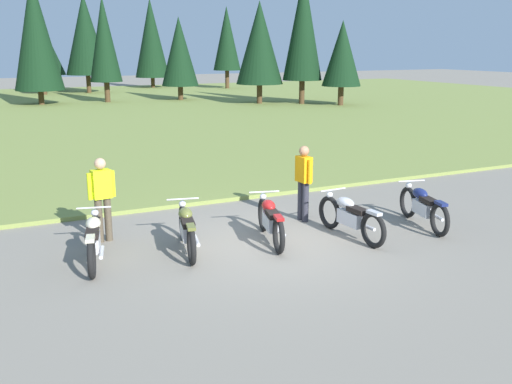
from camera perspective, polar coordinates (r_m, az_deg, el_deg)
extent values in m
plane|color=gray|center=(11.39, 1.32, -5.06)|extent=(140.00, 140.00, 0.00)
cube|color=olive|center=(35.33, -17.84, 7.39)|extent=(80.00, 44.00, 0.10)
cylinder|color=#47331E|center=(38.13, 8.31, 9.27)|extent=(0.36, 0.36, 1.32)
cone|color=black|center=(38.01, 8.46, 13.32)|extent=(2.48, 2.48, 4.07)
cylinder|color=#47331E|center=(40.73, -20.34, 8.64)|extent=(0.36, 0.36, 1.02)
cone|color=black|center=(40.62, -20.84, 14.39)|extent=(3.11, 3.11, 7.17)
cylinder|color=#47331E|center=(53.53, -19.94, 9.99)|extent=(0.36, 0.36, 1.44)
cone|color=black|center=(53.45, -20.21, 13.08)|extent=(3.47, 3.47, 4.35)
cylinder|color=#47331E|center=(41.97, -7.41, 9.57)|extent=(0.36, 0.36, 1.09)
cone|color=black|center=(41.85, -7.54, 13.52)|extent=(2.58, 2.58, 4.71)
cylinder|color=#47331E|center=(55.54, -10.09, 10.51)|extent=(0.36, 0.36, 1.03)
cone|color=black|center=(55.45, -10.27, 14.65)|extent=(3.10, 3.10, 7.00)
cylinder|color=#47331E|center=(53.56, -2.85, 10.94)|extent=(0.36, 0.36, 1.72)
cone|color=black|center=(53.49, -2.90, 14.83)|extent=(2.45, 2.45, 5.55)
cylinder|color=#47331E|center=(38.85, 4.52, 9.70)|extent=(0.36, 0.36, 1.64)
cone|color=black|center=(38.76, 4.64, 15.96)|extent=(2.55, 2.55, 6.84)
cylinder|color=#47331E|center=(50.13, -16.10, 10.12)|extent=(0.36, 0.36, 1.56)
cone|color=black|center=(50.05, -16.42, 14.64)|extent=(3.38, 3.38, 6.36)
cylinder|color=#47331E|center=(49.31, -20.09, 9.79)|extent=(0.36, 0.36, 1.59)
cone|color=black|center=(49.23, -20.40, 13.39)|extent=(2.02, 2.02, 4.62)
cylinder|color=#47331E|center=(41.20, -14.39, 9.43)|extent=(0.36, 0.36, 1.47)
cone|color=black|center=(41.10, -14.70, 14.31)|extent=(2.14, 2.14, 5.55)
cylinder|color=#47331E|center=(38.94, 0.34, 9.56)|extent=(0.36, 0.36, 1.38)
cone|color=black|center=(38.83, 0.35, 14.45)|extent=(3.07, 3.07, 5.26)
torus|color=black|center=(11.31, -15.44, -3.85)|extent=(0.26, 0.70, 0.70)
torus|color=black|center=(9.99, -15.84, -6.27)|extent=(0.26, 0.70, 0.70)
cube|color=silver|center=(10.63, -15.64, -4.73)|extent=(0.35, 0.67, 0.28)
ellipsoid|color=beige|center=(10.72, -15.69, -3.01)|extent=(0.37, 0.53, 0.22)
cube|color=black|center=(10.36, -15.79, -3.96)|extent=(0.33, 0.52, 0.10)
cube|color=beige|center=(9.88, -15.97, -4.42)|extent=(0.21, 0.34, 0.06)
cylinder|color=silver|center=(11.07, -15.63, -1.49)|extent=(0.61, 0.18, 0.03)
sphere|color=silver|center=(11.22, -15.56, -1.97)|extent=(0.14, 0.14, 0.14)
cylinder|color=silver|center=(10.37, -14.92, -5.74)|extent=(0.20, 0.55, 0.07)
torus|color=black|center=(11.59, -7.18, -3.00)|extent=(0.25, 0.70, 0.70)
torus|color=black|center=(10.27, -6.35, -5.24)|extent=(0.25, 0.70, 0.70)
cube|color=silver|center=(10.91, -6.80, -3.81)|extent=(0.34, 0.67, 0.28)
ellipsoid|color=brown|center=(11.00, -6.95, -2.14)|extent=(0.36, 0.53, 0.22)
cube|color=black|center=(10.64, -6.70, -3.03)|extent=(0.32, 0.52, 0.10)
cube|color=brown|center=(10.16, -6.41, -3.43)|extent=(0.21, 0.34, 0.06)
cylinder|color=silver|center=(11.36, -7.21, -0.69)|extent=(0.61, 0.17, 0.03)
sphere|color=silver|center=(11.51, -7.25, -1.17)|extent=(0.14, 0.14, 0.14)
cylinder|color=silver|center=(10.68, -5.86, -4.75)|extent=(0.19, 0.55, 0.07)
torus|color=black|center=(12.05, 0.71, -2.23)|extent=(0.28, 0.70, 0.70)
torus|color=black|center=(10.75, 2.24, -4.28)|extent=(0.28, 0.70, 0.70)
cube|color=silver|center=(11.38, 1.43, -2.95)|extent=(0.36, 0.67, 0.28)
ellipsoid|color=#AD1919|center=(11.47, 1.24, -1.36)|extent=(0.37, 0.53, 0.22)
cube|color=black|center=(11.11, 1.68, -2.19)|extent=(0.34, 0.52, 0.10)
cube|color=#AD1919|center=(10.65, 2.26, -2.54)|extent=(0.22, 0.35, 0.06)
cylinder|color=silver|center=(11.83, 0.82, 0.01)|extent=(0.61, 0.19, 0.03)
sphere|color=silver|center=(11.97, 0.70, -0.46)|extent=(0.14, 0.14, 0.14)
cylinder|color=silver|center=(11.16, 2.46, -3.84)|extent=(0.21, 0.55, 0.07)
torus|color=black|center=(12.32, 7.23, -1.99)|extent=(0.14, 0.70, 0.70)
torus|color=black|center=(11.27, 11.44, -3.68)|extent=(0.14, 0.70, 0.70)
cube|color=silver|center=(11.77, 9.25, -2.56)|extent=(0.24, 0.65, 0.28)
ellipsoid|color=#B7B7BC|center=(11.83, 8.76, -1.05)|extent=(0.29, 0.49, 0.22)
cube|color=black|center=(11.55, 9.97, -1.79)|extent=(0.25, 0.49, 0.10)
cube|color=#B7B7BC|center=(11.17, 11.53, -2.02)|extent=(0.16, 0.33, 0.06)
cylinder|color=silver|center=(12.11, 7.58, 0.22)|extent=(0.62, 0.07, 0.03)
sphere|color=silver|center=(12.23, 7.23, -0.25)|extent=(0.14, 0.14, 0.14)
cylinder|color=silver|center=(11.66, 10.68, -3.30)|extent=(0.10, 0.55, 0.07)
torus|color=black|center=(13.45, 14.69, -0.97)|extent=(0.26, 0.70, 0.70)
torus|color=black|center=(12.27, 17.60, -2.61)|extent=(0.26, 0.70, 0.70)
cube|color=silver|center=(12.84, 16.09, -1.54)|extent=(0.35, 0.67, 0.28)
ellipsoid|color=navy|center=(12.92, 15.81, -0.14)|extent=(0.37, 0.53, 0.22)
cube|color=black|center=(12.60, 16.63, -0.84)|extent=(0.33, 0.52, 0.10)
cube|color=navy|center=(12.18, 17.71, -1.08)|extent=(0.21, 0.34, 0.06)
cylinder|color=silver|center=(13.25, 15.02, 1.05)|extent=(0.61, 0.18, 0.03)
sphere|color=silver|center=(13.38, 14.76, 0.62)|extent=(0.14, 0.14, 0.14)
cylinder|color=silver|center=(12.68, 17.25, -2.29)|extent=(0.20, 0.55, 0.07)
cylinder|color=#4C4233|center=(11.74, -15.15, -2.72)|extent=(0.14, 0.14, 0.88)
cylinder|color=#4C4233|center=(11.80, -14.32, -2.59)|extent=(0.14, 0.14, 0.88)
cube|color=#D8EA19|center=(11.59, -14.95, 0.76)|extent=(0.39, 0.27, 0.56)
sphere|color=tan|center=(11.51, -15.08, 2.70)|extent=(0.22, 0.22, 0.22)
cylinder|color=#D8EA19|center=(11.53, -16.03, 0.52)|extent=(0.09, 0.09, 0.52)
cylinder|color=#D8EA19|center=(11.66, -13.88, 0.81)|extent=(0.09, 0.09, 0.52)
cylinder|color=#2D2D38|center=(12.71, 4.88, -0.99)|extent=(0.14, 0.14, 0.88)
cylinder|color=#2D2D38|center=(12.86, 4.42, -0.81)|extent=(0.14, 0.14, 0.88)
cube|color=orange|center=(12.62, 4.71, 2.26)|extent=(0.25, 0.38, 0.56)
sphere|color=#9E7051|center=(12.54, 4.75, 4.05)|extent=(0.22, 0.22, 0.22)
cylinder|color=orange|center=(12.44, 5.31, 1.98)|extent=(0.09, 0.09, 0.52)
cylinder|color=orange|center=(12.81, 4.13, 2.35)|extent=(0.09, 0.09, 0.52)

